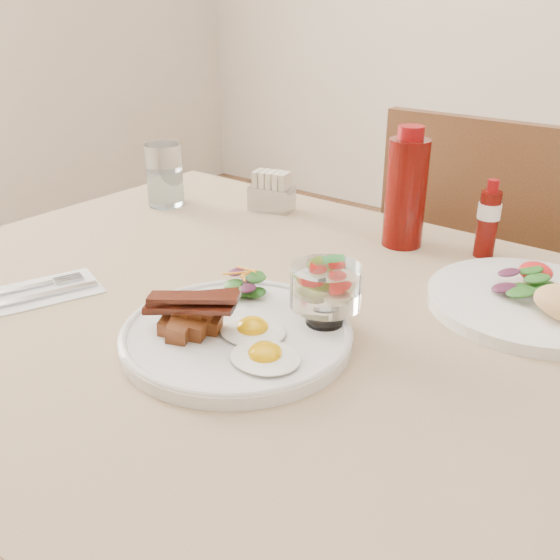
% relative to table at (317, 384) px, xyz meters
% --- Properties ---
extents(table, '(1.33, 0.88, 0.75)m').
position_rel_table_xyz_m(table, '(0.00, 0.00, 0.00)').
color(table, brown).
rests_on(table, ground).
extents(chair_far, '(0.42, 0.42, 0.93)m').
position_rel_table_xyz_m(chair_far, '(0.00, 0.66, -0.14)').
color(chair_far, brown).
rests_on(chair_far, ground).
extents(main_plate, '(0.28, 0.28, 0.02)m').
position_rel_table_xyz_m(main_plate, '(-0.06, -0.09, 0.10)').
color(main_plate, white).
rests_on(main_plate, table).
extents(fried_eggs, '(0.13, 0.11, 0.02)m').
position_rel_table_xyz_m(fried_eggs, '(-0.01, -0.11, 0.11)').
color(fried_eggs, white).
rests_on(fried_eggs, main_plate).
extents(bacon_potato_pile, '(0.12, 0.09, 0.05)m').
position_rel_table_xyz_m(bacon_potato_pile, '(-0.09, -0.13, 0.13)').
color(bacon_potato_pile, brown).
rests_on(bacon_potato_pile, main_plate).
extents(side_salad, '(0.07, 0.07, 0.04)m').
position_rel_table_xyz_m(side_salad, '(-0.11, -0.01, 0.12)').
color(side_salad, '#164612').
rests_on(side_salad, main_plate).
extents(fruit_cup, '(0.09, 0.09, 0.09)m').
position_rel_table_xyz_m(fruit_cup, '(0.02, -0.01, 0.15)').
color(fruit_cup, white).
rests_on(fruit_cup, main_plate).
extents(second_plate, '(0.28, 0.27, 0.07)m').
position_rel_table_xyz_m(second_plate, '(0.21, 0.21, 0.11)').
color(second_plate, white).
rests_on(second_plate, table).
extents(ketchup_bottle, '(0.08, 0.08, 0.20)m').
position_rel_table_xyz_m(ketchup_bottle, '(-0.05, 0.32, 0.18)').
color(ketchup_bottle, '#520804').
rests_on(ketchup_bottle, table).
extents(hot_sauce_bottle, '(0.04, 0.04, 0.13)m').
position_rel_table_xyz_m(hot_sauce_bottle, '(0.08, 0.35, 0.15)').
color(hot_sauce_bottle, '#520804').
rests_on(hot_sauce_bottle, table).
extents(sugar_caddy, '(0.09, 0.07, 0.08)m').
position_rel_table_xyz_m(sugar_caddy, '(-0.33, 0.32, 0.12)').
color(sugar_caddy, '#AEAEB3').
rests_on(sugar_caddy, table).
extents(water_glass, '(0.07, 0.07, 0.12)m').
position_rel_table_xyz_m(water_glass, '(-0.52, 0.22, 0.14)').
color(water_glass, white).
rests_on(water_glass, table).
extents(napkin_cutlery, '(0.15, 0.20, 0.01)m').
position_rel_table_xyz_m(napkin_cutlery, '(-0.37, -0.17, 0.09)').
color(napkin_cutlery, silver).
rests_on(napkin_cutlery, table).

